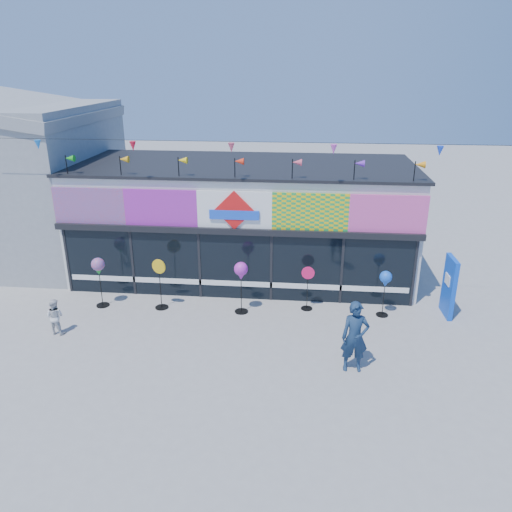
# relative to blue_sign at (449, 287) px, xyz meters

# --- Properties ---
(ground) EXTENTS (80.00, 80.00, 0.00)m
(ground) POSITION_rel_blue_sign_xyz_m (-6.79, -2.89, -0.96)
(ground) COLOR gray
(ground) RESTS_ON ground
(kite_shop) EXTENTS (16.00, 5.70, 5.31)m
(kite_shop) POSITION_rel_blue_sign_xyz_m (-6.79, 3.05, 1.08)
(kite_shop) COLOR silver
(kite_shop) RESTS_ON ground
(neighbour_building) EXTENTS (8.18, 7.20, 6.87)m
(neighbour_building) POSITION_rel_blue_sign_xyz_m (-16.79, 4.11, 2.24)
(neighbour_building) COLOR gray
(neighbour_building) RESTS_ON ground
(blue_sign) EXTENTS (0.19, 0.96, 1.91)m
(blue_sign) POSITION_rel_blue_sign_xyz_m (0.00, 0.00, 0.00)
(blue_sign) COLOR blue
(blue_sign) RESTS_ON ground
(spinner_0) EXTENTS (0.42, 0.42, 1.68)m
(spinner_0) POSITION_rel_blue_sign_xyz_m (-11.06, -0.50, 0.38)
(spinner_0) COLOR black
(spinner_0) RESTS_ON ground
(spinner_1) EXTENTS (0.47, 0.43, 1.69)m
(spinner_1) POSITION_rel_blue_sign_xyz_m (-9.09, -0.46, -0.07)
(spinner_1) COLOR black
(spinner_1) RESTS_ON ground
(spinner_2) EXTENTS (0.43, 0.43, 1.71)m
(spinner_2) POSITION_rel_blue_sign_xyz_m (-6.47, -0.49, 0.40)
(spinner_2) COLOR black
(spinner_2) RESTS_ON ground
(spinner_3) EXTENTS (0.41, 0.37, 1.47)m
(spinner_3) POSITION_rel_blue_sign_xyz_m (-4.38, -0.06, -0.18)
(spinner_3) COLOR black
(spinner_3) RESTS_ON ground
(spinner_4) EXTENTS (0.38, 0.38, 1.51)m
(spinner_4) POSITION_rel_blue_sign_xyz_m (-2.01, -0.27, 0.25)
(spinner_4) COLOR black
(spinner_4) RESTS_ON ground
(adult_man) EXTENTS (0.73, 0.50, 1.91)m
(adult_man) POSITION_rel_blue_sign_xyz_m (-3.18, -3.41, -0.01)
(adult_man) COLOR #172B48
(adult_man) RESTS_ON ground
(child) EXTENTS (0.57, 0.37, 1.10)m
(child) POSITION_rel_blue_sign_xyz_m (-11.71, -2.36, -0.41)
(child) COLOR silver
(child) RESTS_ON ground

